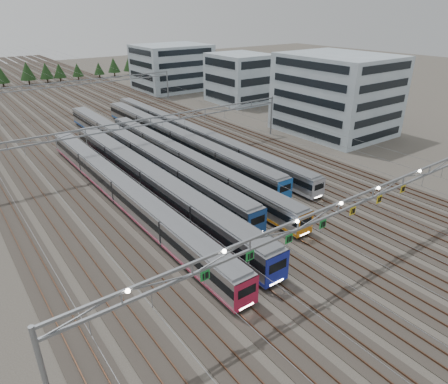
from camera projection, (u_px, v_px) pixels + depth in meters
ground at (330, 269)px, 41.91m from camera, size 400.00×400.00×0.00m
track_bed at (56, 97)px, 114.25m from camera, size 54.00×260.00×5.42m
train_a at (122, 190)px, 54.98m from camera, size 2.75×54.60×3.57m
train_b at (150, 181)px, 57.47m from camera, size 3.03×53.27×3.95m
train_c at (139, 151)px, 69.71m from camera, size 2.85×63.79×3.72m
train_d at (186, 160)px, 66.01m from camera, size 2.60×53.51×3.38m
train_e at (177, 139)px, 76.15m from camera, size 2.81×58.82×3.66m
train_f at (193, 134)px, 79.81m from camera, size 2.55×66.22×3.31m
gantry_near at (339, 210)px, 38.80m from camera, size 56.36×0.61×8.08m
gantry_mid at (151, 126)px, 68.39m from camera, size 56.36×0.36×8.00m
gantry_far at (70, 87)px, 101.23m from camera, size 56.36×0.36×8.00m
depot_bldg_south at (336, 94)px, 84.40m from camera, size 18.00×22.00×16.23m
depot_bldg_mid at (240, 78)px, 112.31m from camera, size 14.00×16.00×13.21m
depot_bldg_north at (172, 67)px, 129.22m from camera, size 22.00×18.00×14.01m
treeline at (14, 74)px, 135.47m from camera, size 87.50×5.60×7.02m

